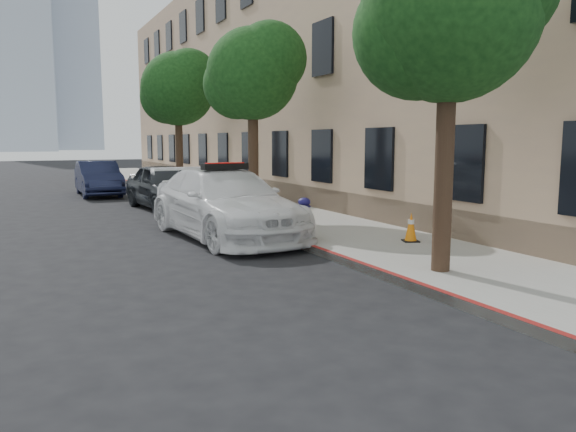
# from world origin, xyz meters

# --- Properties ---
(ground) EXTENTS (120.00, 120.00, 0.00)m
(ground) POSITION_xyz_m (0.00, 0.00, 0.00)
(ground) COLOR black
(ground) RESTS_ON ground
(sidewalk) EXTENTS (3.20, 50.00, 0.15)m
(sidewalk) POSITION_xyz_m (3.60, 10.00, 0.07)
(sidewalk) COLOR gray
(sidewalk) RESTS_ON ground
(curb_strip) EXTENTS (0.12, 50.00, 0.15)m
(curb_strip) POSITION_xyz_m (2.06, 10.00, 0.07)
(curb_strip) COLOR maroon
(curb_strip) RESTS_ON ground
(building) EXTENTS (8.00, 36.00, 10.00)m
(building) POSITION_xyz_m (9.20, 15.00, 5.00)
(building) COLOR tan
(building) RESTS_ON ground
(tower_right) EXTENTS (14.00, 14.00, 44.00)m
(tower_right) POSITION_xyz_m (9.00, 135.00, 22.00)
(tower_right) COLOR #9EA8B7
(tower_right) RESTS_ON ground
(tree_near) EXTENTS (2.92, 2.82, 5.62)m
(tree_near) POSITION_xyz_m (2.93, -2.01, 4.27)
(tree_near) COLOR black
(tree_near) RESTS_ON sidewalk
(tree_mid) EXTENTS (2.77, 2.64, 5.43)m
(tree_mid) POSITION_xyz_m (2.93, 5.99, 4.16)
(tree_mid) COLOR black
(tree_mid) RESTS_ON sidewalk
(tree_far) EXTENTS (3.10, 3.00, 5.81)m
(tree_far) POSITION_xyz_m (2.93, 13.99, 4.39)
(tree_far) COLOR black
(tree_far) RESTS_ON sidewalk
(police_car) EXTENTS (2.65, 5.70, 1.76)m
(police_car) POSITION_xyz_m (1.10, 3.39, 0.81)
(police_car) COLOR white
(police_car) RESTS_ON ground
(parked_car_mid) EXTENTS (2.16, 4.60, 1.52)m
(parked_car_mid) POSITION_xyz_m (1.20, 9.48, 0.76)
(parked_car_mid) COLOR black
(parked_car_mid) RESTS_ON ground
(parked_car_far) EXTENTS (1.52, 4.31, 1.42)m
(parked_car_far) POSITION_xyz_m (-0.21, 15.21, 0.71)
(parked_car_far) COLOR #161A38
(parked_car_far) RESTS_ON ground
(fire_hydrant) EXTENTS (0.37, 0.34, 0.88)m
(fire_hydrant) POSITION_xyz_m (2.35, 1.79, 0.58)
(fire_hydrant) COLOR silver
(fire_hydrant) RESTS_ON sidewalk
(traffic_cone) EXTENTS (0.42, 0.42, 0.62)m
(traffic_cone) POSITION_xyz_m (4.14, 0.34, 0.46)
(traffic_cone) COLOR black
(traffic_cone) RESTS_ON sidewalk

